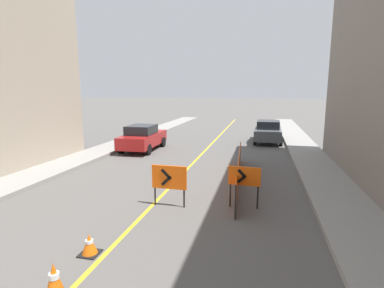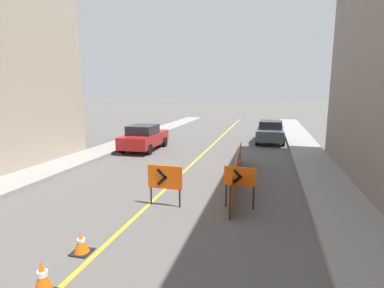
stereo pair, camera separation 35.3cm
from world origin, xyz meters
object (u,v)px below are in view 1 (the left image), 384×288
object	(u,v)px
traffic_cone_fifth	(54,281)
parked_car_curb_near	(143,138)
traffic_cone_farthest	(89,244)
arrow_barricade_primary	(169,179)
arrow_barricade_secondary	(244,178)
parked_car_curb_mid	(268,131)

from	to	relation	value
traffic_cone_fifth	parked_car_curb_near	world-z (taller)	parked_car_curb_near
traffic_cone_farthest	arrow_barricade_primary	xyz separation A→B (m)	(0.91, 3.20, 0.69)
arrow_barricade_primary	arrow_barricade_secondary	bearing A→B (deg)	11.28
arrow_barricade_primary	arrow_barricade_secondary	size ratio (longest dim) A/B	1.00
traffic_cone_farthest	arrow_barricade_primary	distance (m)	3.39
arrow_barricade_primary	parked_car_curb_near	xyz separation A→B (m)	(-4.41, 8.53, -0.12)
arrow_barricade_primary	parked_car_curb_near	size ratio (longest dim) A/B	0.31
arrow_barricade_secondary	parked_car_curb_mid	distance (m)	12.89
arrow_barricade_primary	parked_car_curb_mid	distance (m)	13.68
traffic_cone_farthest	arrow_barricade_primary	size ratio (longest dim) A/B	0.36
parked_car_curb_near	parked_car_curb_mid	bearing A→B (deg)	30.35
parked_car_curb_near	traffic_cone_fifth	bearing A→B (deg)	-75.57
traffic_cone_farthest	parked_car_curb_mid	distance (m)	17.01
traffic_cone_fifth	parked_car_curb_mid	world-z (taller)	parked_car_curb_mid
traffic_cone_farthest	parked_car_curb_mid	xyz separation A→B (m)	(4.19, 16.47, 0.56)
arrow_barricade_primary	parked_car_curb_near	bearing A→B (deg)	118.48
parked_car_curb_near	parked_car_curb_mid	xyz separation A→B (m)	(7.70, 4.75, 0.00)
traffic_cone_farthest	arrow_barricade_primary	bearing A→B (deg)	74.17
traffic_cone_fifth	arrow_barricade_primary	bearing A→B (deg)	81.49
arrow_barricade_secondary	parked_car_curb_mid	world-z (taller)	parked_car_curb_mid
parked_car_curb_near	traffic_cone_farthest	bearing A→B (deg)	-74.67
arrow_barricade_primary	traffic_cone_fifth	bearing A→B (deg)	-97.40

